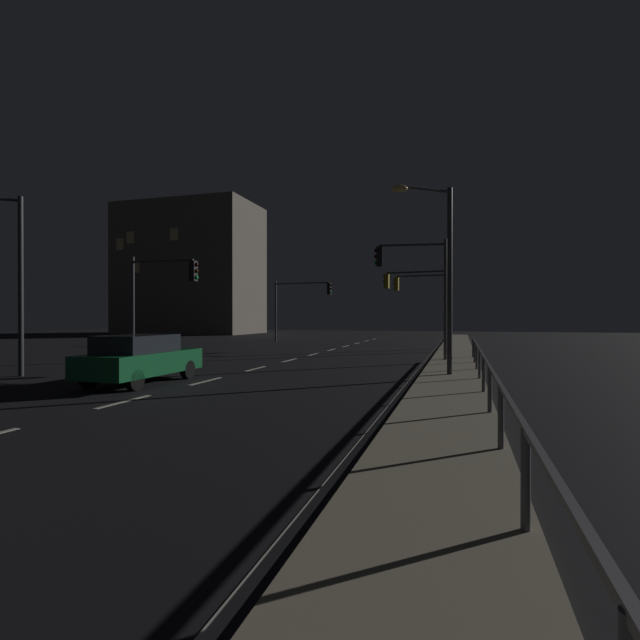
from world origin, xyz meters
The scene contains 14 objects.
ground_plane centered at (0.00, 17.50, 0.00)m, with size 112.00×112.00×0.00m, color black.
sidewalk_right centered at (7.83, 17.50, 0.07)m, with size 2.10×77.00×0.14m, color gray.
lane_markings_center centered at (0.00, 21.00, 0.01)m, with size 0.14×50.00×0.01m.
lane_edge_line centered at (6.53, 22.50, 0.01)m, with size 0.14×53.00×0.01m.
car centered at (-1.74, 11.95, 0.82)m, with size 1.85×4.41×1.57m.
traffic_light_near_right centered at (6.06, 21.88, 4.11)m, with size 3.39×0.72×5.69m.
traffic_light_overhead_east centered at (-5.60, 18.53, 3.57)m, with size 3.63×0.35×5.08m.
traffic_light_mid_right centered at (5.55, 29.81, 3.79)m, with size 4.26×0.77×5.14m.
traffic_light_far_left centered at (-4.94, 37.11, 3.79)m, with size 5.22×0.57×5.28m.
traffic_light_far_right centered at (5.70, 32.56, 3.77)m, with size 3.99×0.66×5.13m.
street_lamp_median centered at (7.44, 15.88, 4.15)m, with size 1.97×1.58×6.52m.
street_lamp_corner centered at (-7.49, 12.07, 4.01)m, with size 2.07×1.50×6.51m.
barrier_fence centered at (8.73, 10.94, 0.88)m, with size 0.09×25.98×0.98m.
building_distant centered at (-26.55, 54.87, 8.50)m, with size 17.67×10.39×17.00m.
Camera 1 is at (8.15, -1.04, 2.13)m, focal length 26.66 mm.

